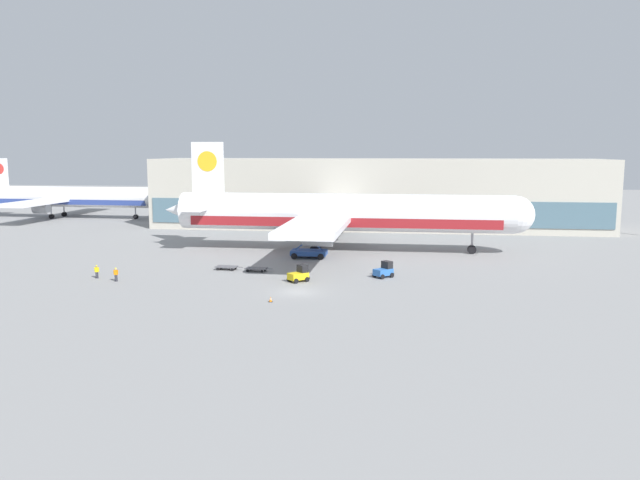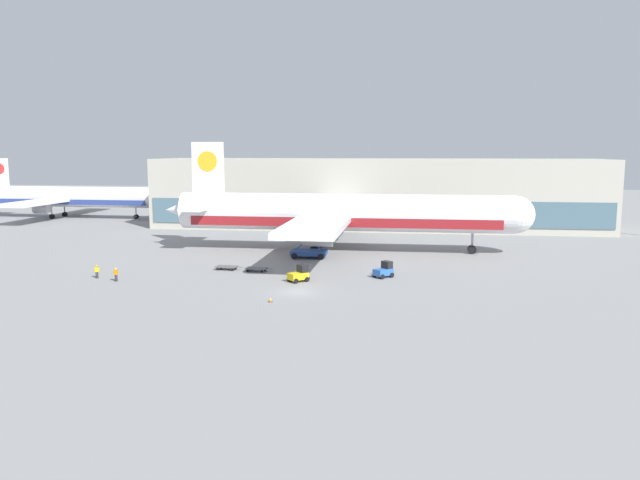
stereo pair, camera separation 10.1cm
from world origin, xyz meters
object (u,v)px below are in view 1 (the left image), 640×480
at_px(ground_crew_far, 116,273).
at_px(airplane_distant, 68,198).
at_px(scissor_lift_loader, 309,245).
at_px(traffic_cone_near, 271,299).
at_px(airplane_main, 339,214).
at_px(baggage_tug_foreground, 299,274).
at_px(baggage_dolly_second, 256,269).
at_px(baggage_tug_mid, 384,270).
at_px(ground_crew_near, 97,271).
at_px(baggage_dolly_lead, 227,267).

bearing_deg(ground_crew_far, airplane_distant, 116.95).
xyz_separation_m(scissor_lift_loader, traffic_cone_near, (0.17, -27.28, -1.61)).
height_order(airplane_main, traffic_cone_near, airplane_main).
relative_size(baggage_tug_foreground, baggage_dolly_second, 0.73).
xyz_separation_m(ground_crew_far, traffic_cone_near, (20.67, -7.55, -0.71)).
bearing_deg(baggage_tug_mid, baggage_dolly_second, 128.76).
relative_size(ground_crew_far, traffic_cone_near, 3.03).
xyz_separation_m(airplane_distant, baggage_tug_foreground, (65.94, -63.78, -3.89)).
height_order(baggage_dolly_second, ground_crew_far, ground_crew_far).
xyz_separation_m(ground_crew_near, traffic_cone_near, (23.86, -8.99, -0.69)).
height_order(ground_crew_far, traffic_cone_near, ground_crew_far).
relative_size(scissor_lift_loader, ground_crew_near, 3.15).
bearing_deg(baggage_tug_mid, airplane_main, 65.50).
xyz_separation_m(scissor_lift_loader, baggage_tug_mid, (11.46, -12.83, -1.01)).
relative_size(baggage_dolly_lead, ground_crew_near, 2.26).
height_order(airplane_main, baggage_tug_mid, airplane_main).
distance_m(baggage_dolly_lead, ground_crew_far, 14.33).
bearing_deg(baggage_tug_mid, airplane_distant, 95.78).
bearing_deg(airplane_main, baggage_dolly_lead, -125.63).
xyz_separation_m(airplane_distant, baggage_dolly_second, (59.32, -58.31, -4.38)).
relative_size(ground_crew_near, ground_crew_far, 0.98).
xyz_separation_m(baggage_tug_mid, ground_crew_far, (-31.96, -6.90, 0.11)).
bearing_deg(baggage_dolly_second, scissor_lift_loader, 69.61).
xyz_separation_m(ground_crew_near, ground_crew_far, (3.19, -1.44, 0.02)).
bearing_deg(airplane_distant, ground_crew_far, -55.07).
bearing_deg(ground_crew_far, baggage_tug_mid, 5.71).
xyz_separation_m(baggage_tug_mid, traffic_cone_near, (-11.29, -14.45, -0.61)).
distance_m(baggage_dolly_second, ground_crew_near, 19.77).
height_order(baggage_tug_foreground, baggage_tug_mid, same).
distance_m(scissor_lift_loader, traffic_cone_near, 27.33).
height_order(baggage_tug_mid, ground_crew_near, baggage_tug_mid).
distance_m(airplane_distant, baggage_tug_foreground, 91.83).
distance_m(scissor_lift_loader, ground_crew_near, 29.95).
height_order(scissor_lift_loader, baggage_tug_foreground, scissor_lift_loader).
bearing_deg(airplane_main, ground_crew_far, -131.52).
relative_size(airplane_main, baggage_tug_foreground, 21.24).
distance_m(baggage_tug_foreground, ground_crew_near, 25.15).
relative_size(airplane_distant, ground_crew_far, 28.13).
height_order(airplane_main, baggage_dolly_lead, airplane_main).
bearing_deg(baggage_tug_foreground, traffic_cone_near, -141.75).
height_order(baggage_tug_mid, ground_crew_far, baggage_tug_mid).
relative_size(baggage_tug_mid, ground_crew_near, 1.66).
bearing_deg(baggage_tug_mid, ground_crew_near, 142.83).
distance_m(airplane_distant, ground_crew_far, 80.04).
distance_m(airplane_distant, baggage_tug_mid, 96.80).
distance_m(scissor_lift_loader, baggage_tug_foreground, 16.87).
bearing_deg(ground_crew_far, baggage_tug_foreground, 1.20).
height_order(airplane_distant, ground_crew_far, airplane_distant).
bearing_deg(baggage_tug_mid, baggage_tug_foreground, 155.45).
distance_m(airplane_main, baggage_tug_foreground, 24.57).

